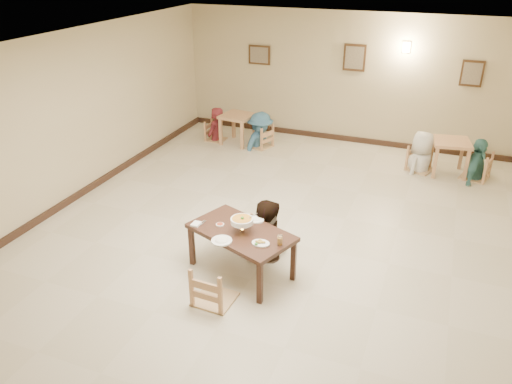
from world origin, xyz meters
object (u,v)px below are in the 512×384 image
at_px(drink_glass, 280,241).
at_px(bg_chair_ll, 215,122).
at_px(bg_table_left, 238,120).
at_px(main_table, 241,235).
at_px(bg_diner_d, 482,139).
at_px(main_diner, 265,201).
at_px(curry_warmer, 242,221).
at_px(bg_diner_b, 260,112).
at_px(bg_diner_a, 215,108).
at_px(chair_far, 264,222).
at_px(bg_table_right, 451,147).
at_px(bg_chair_rr, 479,154).
at_px(bg_chair_lr, 260,126).
at_px(chair_near, 214,267).
at_px(bg_diner_c, 425,132).
at_px(bg_chair_rl, 423,148).

distance_m(drink_glass, bg_chair_ll, 6.01).
bearing_deg(bg_table_left, main_table, -66.17).
bearing_deg(bg_diner_d, main_diner, 156.50).
relative_size(curry_warmer, bg_diner_d, 0.21).
bearing_deg(bg_diner_b, bg_diner_a, 101.52).
relative_size(chair_far, bg_chair_ll, 1.06).
xyz_separation_m(curry_warmer, bg_table_right, (2.59, 4.80, -0.26)).
bearing_deg(bg_chair_rr, main_table, -17.40).
bearing_deg(bg_chair_lr, chair_near, 35.76).
bearing_deg(bg_diner_d, bg_table_left, 101.49).
distance_m(curry_warmer, bg_chair_lr, 5.09).
xyz_separation_m(main_table, bg_table_right, (2.61, 4.78, -0.02)).
relative_size(drink_glass, bg_table_right, 0.17).
height_order(chair_near, bg_diner_c, bg_diner_c).
bearing_deg(chair_near, chair_far, -94.15).
distance_m(bg_table_left, bg_diner_c, 4.22).
xyz_separation_m(main_table, main_diner, (0.13, 0.59, 0.28)).
distance_m(bg_chair_ll, bg_chair_lr, 1.17).
bearing_deg(bg_diner_c, bg_diner_b, -67.07).
bearing_deg(bg_table_right, bg_chair_rl, -176.62).
relative_size(chair_near, bg_diner_c, 0.64).
xyz_separation_m(chair_near, bg_table_right, (2.69, 5.52, 0.05)).
height_order(drink_glass, bg_diner_a, bg_diner_a).
bearing_deg(chair_far, bg_diner_a, 102.59).
height_order(bg_table_left, bg_diner_a, bg_diner_a).
relative_size(main_table, bg_table_right, 1.98).
bearing_deg(bg_chair_rr, bg_diner_d, 106.23).
xyz_separation_m(drink_glass, bg_chair_rl, (1.45, 4.90, -0.24)).
relative_size(drink_glass, bg_diner_c, 0.08).
bearing_deg(bg_diner_a, bg_diner_d, 93.80).
bearing_deg(bg_diner_a, bg_chair_lr, 93.77).
distance_m(main_table, chair_near, 0.75).
bearing_deg(bg_chair_rl, bg_chair_ll, 109.42).
bearing_deg(bg_chair_ll, bg_diner_c, -90.12).
bearing_deg(bg_chair_ll, bg_diner_a, 135.92).
xyz_separation_m(chair_far, curry_warmer, (-0.07, -0.68, 0.37)).
relative_size(bg_chair_rl, bg_diner_b, 0.61).
bearing_deg(chair_far, bg_chair_lr, 90.24).
relative_size(bg_chair_rl, bg_diner_a, 0.62).
bearing_deg(bg_chair_ll, chair_near, -153.73).
xyz_separation_m(curry_warmer, bg_chair_rr, (3.13, 4.75, -0.32)).
bearing_deg(drink_glass, bg_chair_rr, 62.67).
xyz_separation_m(main_table, chair_far, (0.09, 0.67, -0.12)).
distance_m(bg_chair_rr, bg_diner_a, 5.88).
height_order(bg_chair_lr, bg_chair_rl, bg_chair_rl).
distance_m(bg_diner_a, bg_diner_d, 5.87).
bearing_deg(bg_chair_rr, bg_diner_a, -74.78).
bearing_deg(bg_chair_rr, bg_chair_lr, -74.77).
xyz_separation_m(main_table, curry_warmer, (0.02, -0.01, 0.25)).
height_order(drink_glass, bg_chair_rl, bg_chair_rl).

